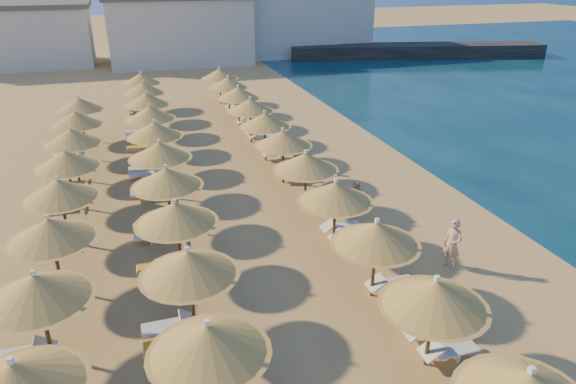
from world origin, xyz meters
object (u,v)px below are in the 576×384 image
object	(u,v)px
parasol_row_east	(294,150)
beachgoer_b	(356,199)
beachgoer_a	(453,244)
parasol_row_west	(163,164)
jetty	(417,51)
beachgoer_c	(297,156)

from	to	relation	value
parasol_row_east	beachgoer_b	bearing A→B (deg)	-53.72
beachgoer_a	beachgoer_b	size ratio (longest dim) A/B	1.26
beachgoer_a	beachgoer_b	distance (m)	5.25
parasol_row_west	beachgoer_a	xyz separation A→B (m)	(9.46, -7.77, -1.35)
jetty	beachgoer_a	xyz separation A→B (m)	(-22.88, -41.53, 0.22)
parasol_row_west	jetty	bearing A→B (deg)	46.23
beachgoer_b	beachgoer_a	bearing A→B (deg)	-17.31
beachgoer_c	beachgoer_b	distance (m)	5.90
parasol_row_east	beachgoer_b	world-z (taller)	parasol_row_east
beachgoer_b	beachgoer_c	bearing A→B (deg)	154.07
jetty	parasol_row_west	world-z (taller)	parasol_row_west
parasol_row_west	beachgoer_b	distance (m)	8.56
parasol_row_east	parasol_row_west	xyz separation A→B (m)	(-5.94, 0.00, 0.00)
jetty	parasol_row_east	distance (m)	42.89
jetty	beachgoer_a	distance (m)	47.42
parasol_row_east	beachgoer_c	distance (m)	3.62
beachgoer_a	beachgoer_b	xyz separation A→B (m)	(-1.51, 5.02, -0.20)
beachgoer_c	beachgoer_a	bearing A→B (deg)	-18.25
beachgoer_c	beachgoer_a	distance (m)	11.11
jetty	beachgoer_b	bearing A→B (deg)	-110.93
beachgoer_c	beachgoer_b	size ratio (longest dim) A/B	1.10
parasol_row_east	beachgoer_a	size ratio (longest dim) A/B	20.94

